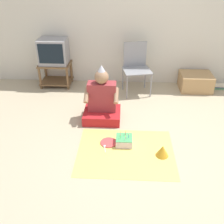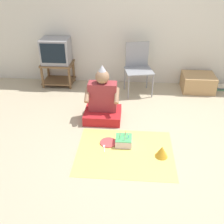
{
  "view_description": "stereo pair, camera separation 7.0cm",
  "coord_description": "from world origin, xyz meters",
  "px_view_note": "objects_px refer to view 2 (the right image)",
  "views": [
    {
      "loc": [
        -0.34,
        -2.57,
        2.08
      ],
      "look_at": [
        -0.5,
        0.35,
        0.35
      ],
      "focal_mm": 42.0,
      "sensor_mm": 36.0,
      "label": 1
    },
    {
      "loc": [
        -0.27,
        -2.57,
        2.08
      ],
      "look_at": [
        -0.5,
        0.35,
        0.35
      ],
      "focal_mm": 42.0,
      "sensor_mm": 36.0,
      "label": 2
    }
  ],
  "objects_px": {
    "book_pile": "(222,88)",
    "paper_plate": "(108,142)",
    "person_seated": "(103,103)",
    "tv": "(56,51)",
    "cardboard_box_stack": "(198,83)",
    "folding_chair": "(138,65)",
    "birthday_cake": "(124,141)",
    "party_hat_blue": "(162,152)"
  },
  "relations": [
    {
      "from": "folding_chair",
      "to": "cardboard_box_stack",
      "type": "distance_m",
      "value": 1.15
    },
    {
      "from": "book_pile",
      "to": "party_hat_blue",
      "type": "distance_m",
      "value": 2.35
    },
    {
      "from": "birthday_cake",
      "to": "party_hat_blue",
      "type": "xyz_separation_m",
      "value": [
        0.46,
        -0.21,
        0.02
      ]
    },
    {
      "from": "cardboard_box_stack",
      "to": "paper_plate",
      "type": "height_order",
      "value": "cardboard_box_stack"
    },
    {
      "from": "paper_plate",
      "to": "person_seated",
      "type": "bearing_deg",
      "value": 102.66
    },
    {
      "from": "folding_chair",
      "to": "paper_plate",
      "type": "xyz_separation_m",
      "value": [
        -0.37,
        -1.58,
        -0.48
      ]
    },
    {
      "from": "tv",
      "to": "folding_chair",
      "type": "distance_m",
      "value": 1.48
    },
    {
      "from": "folding_chair",
      "to": "paper_plate",
      "type": "height_order",
      "value": "folding_chair"
    },
    {
      "from": "folding_chair",
      "to": "person_seated",
      "type": "height_order",
      "value": "folding_chair"
    },
    {
      "from": "cardboard_box_stack",
      "to": "folding_chair",
      "type": "bearing_deg",
      "value": -173.47
    },
    {
      "from": "tv",
      "to": "cardboard_box_stack",
      "type": "distance_m",
      "value": 2.6
    },
    {
      "from": "birthday_cake",
      "to": "party_hat_blue",
      "type": "bearing_deg",
      "value": -23.84
    },
    {
      "from": "paper_plate",
      "to": "party_hat_blue",
      "type": "bearing_deg",
      "value": -17.95
    },
    {
      "from": "tv",
      "to": "birthday_cake",
      "type": "relative_size",
      "value": 2.37
    },
    {
      "from": "paper_plate",
      "to": "birthday_cake",
      "type": "bearing_deg",
      "value": -2.76
    },
    {
      "from": "book_pile",
      "to": "birthday_cake",
      "type": "height_order",
      "value": "birthday_cake"
    },
    {
      "from": "tv",
      "to": "person_seated",
      "type": "height_order",
      "value": "tv"
    },
    {
      "from": "book_pile",
      "to": "paper_plate",
      "type": "height_order",
      "value": "book_pile"
    },
    {
      "from": "folding_chair",
      "to": "birthday_cake",
      "type": "xyz_separation_m",
      "value": [
        -0.17,
        -1.59,
        -0.44
      ]
    },
    {
      "from": "tv",
      "to": "party_hat_blue",
      "type": "relative_size",
      "value": 3.14
    },
    {
      "from": "cardboard_box_stack",
      "to": "book_pile",
      "type": "xyz_separation_m",
      "value": [
        0.45,
        0.06,
        -0.11
      ]
    },
    {
      "from": "paper_plate",
      "to": "folding_chair",
      "type": "bearing_deg",
      "value": 76.8
    },
    {
      "from": "tv",
      "to": "book_pile",
      "type": "height_order",
      "value": "tv"
    },
    {
      "from": "birthday_cake",
      "to": "paper_plate",
      "type": "xyz_separation_m",
      "value": [
        -0.2,
        0.01,
        -0.05
      ]
    },
    {
      "from": "cardboard_box_stack",
      "to": "book_pile",
      "type": "height_order",
      "value": "cardboard_box_stack"
    },
    {
      "from": "book_pile",
      "to": "person_seated",
      "type": "xyz_separation_m",
      "value": [
        -2.05,
        -1.16,
        0.23
      ]
    },
    {
      "from": "cardboard_box_stack",
      "to": "birthday_cake",
      "type": "relative_size",
      "value": 2.67
    },
    {
      "from": "paper_plate",
      "to": "tv",
      "type": "bearing_deg",
      "value": 121.76
    },
    {
      "from": "tv",
      "to": "folding_chair",
      "type": "relative_size",
      "value": 0.57
    },
    {
      "from": "book_pile",
      "to": "birthday_cake",
      "type": "bearing_deg",
      "value": -134.04
    },
    {
      "from": "birthday_cake",
      "to": "cardboard_box_stack",
      "type": "bearing_deg",
      "value": 53.67
    },
    {
      "from": "folding_chair",
      "to": "birthday_cake",
      "type": "bearing_deg",
      "value": -96.19
    },
    {
      "from": "person_seated",
      "to": "book_pile",
      "type": "bearing_deg",
      "value": 29.51
    },
    {
      "from": "cardboard_box_stack",
      "to": "party_hat_blue",
      "type": "bearing_deg",
      "value": -112.56
    },
    {
      "from": "party_hat_blue",
      "to": "paper_plate",
      "type": "distance_m",
      "value": 0.7
    },
    {
      "from": "birthday_cake",
      "to": "paper_plate",
      "type": "distance_m",
      "value": 0.2
    },
    {
      "from": "person_seated",
      "to": "birthday_cake",
      "type": "xyz_separation_m",
      "value": [
        0.33,
        -0.61,
        -0.21
      ]
    },
    {
      "from": "book_pile",
      "to": "tv",
      "type": "bearing_deg",
      "value": -179.98
    },
    {
      "from": "folding_chair",
      "to": "cardboard_box_stack",
      "type": "xyz_separation_m",
      "value": [
        1.09,
        0.12,
        -0.35
      ]
    },
    {
      "from": "cardboard_box_stack",
      "to": "paper_plate",
      "type": "xyz_separation_m",
      "value": [
        -1.46,
        -1.71,
        -0.14
      ]
    },
    {
      "from": "book_pile",
      "to": "party_hat_blue",
      "type": "bearing_deg",
      "value": -122.31
    },
    {
      "from": "book_pile",
      "to": "person_seated",
      "type": "bearing_deg",
      "value": -150.49
    }
  ]
}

